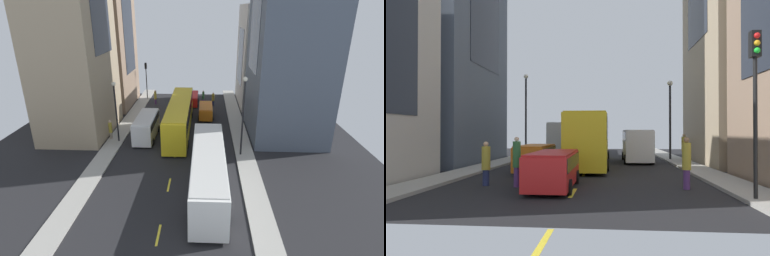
% 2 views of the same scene
% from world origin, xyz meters
% --- Properties ---
extents(ground_plane, '(39.74, 39.74, 0.00)m').
position_xyz_m(ground_plane, '(0.00, 0.00, 0.00)').
color(ground_plane, black).
extents(sidewalk_west, '(1.84, 44.00, 0.15)m').
position_xyz_m(sidewalk_west, '(-6.95, 0.00, 0.07)').
color(sidewalk_west, '#9E9B93').
rests_on(sidewalk_west, ground).
extents(sidewalk_east, '(1.84, 44.00, 0.15)m').
position_xyz_m(sidewalk_east, '(6.95, 0.00, 0.07)').
color(sidewalk_east, '#9E9B93').
rests_on(sidewalk_east, ground).
extents(lane_stripe_0, '(0.16, 2.00, 0.01)m').
position_xyz_m(lane_stripe_0, '(0.00, -21.00, 0.01)').
color(lane_stripe_0, yellow).
rests_on(lane_stripe_0, ground).
extents(lane_stripe_1, '(0.16, 2.00, 0.01)m').
position_xyz_m(lane_stripe_1, '(0.00, -15.00, 0.01)').
color(lane_stripe_1, yellow).
rests_on(lane_stripe_1, ground).
extents(lane_stripe_2, '(0.16, 2.00, 0.01)m').
position_xyz_m(lane_stripe_2, '(0.00, -9.00, 0.01)').
color(lane_stripe_2, yellow).
rests_on(lane_stripe_2, ground).
extents(lane_stripe_3, '(0.16, 2.00, 0.01)m').
position_xyz_m(lane_stripe_3, '(0.00, -3.00, 0.01)').
color(lane_stripe_3, yellow).
rests_on(lane_stripe_3, ground).
extents(lane_stripe_4, '(0.16, 2.00, 0.01)m').
position_xyz_m(lane_stripe_4, '(0.00, 3.00, 0.01)').
color(lane_stripe_4, yellow).
rests_on(lane_stripe_4, ground).
extents(lane_stripe_5, '(0.16, 2.00, 0.01)m').
position_xyz_m(lane_stripe_5, '(0.00, 9.00, 0.01)').
color(lane_stripe_5, yellow).
rests_on(lane_stripe_5, ground).
extents(lane_stripe_6, '(0.16, 2.00, 0.01)m').
position_xyz_m(lane_stripe_6, '(0.00, 15.00, 0.01)').
color(lane_stripe_6, yellow).
rests_on(lane_stripe_6, ground).
extents(lane_stripe_7, '(0.16, 2.00, 0.01)m').
position_xyz_m(lane_stripe_7, '(0.00, 21.00, 0.01)').
color(lane_stripe_7, yellow).
rests_on(lane_stripe_7, ground).
extents(city_bus_white, '(2.80, 12.82, 3.35)m').
position_xyz_m(city_bus_white, '(-3.24, 9.46, 2.01)').
color(city_bus_white, silver).
rests_on(city_bus_white, ground).
extents(streetcar_yellow, '(2.70, 14.63, 3.59)m').
position_xyz_m(streetcar_yellow, '(0.08, -3.05, 2.13)').
color(streetcar_yellow, yellow).
rests_on(streetcar_yellow, ground).
extents(delivery_van_white, '(2.25, 6.18, 2.58)m').
position_xyz_m(delivery_van_white, '(3.66, -0.80, 1.52)').
color(delivery_van_white, white).
rests_on(delivery_van_white, ground).
extents(car_red_0, '(1.89, 4.79, 1.58)m').
position_xyz_m(car_red_0, '(-0.93, -14.01, 0.93)').
color(car_red_0, red).
rests_on(car_red_0, ground).
extents(car_orange_1, '(1.92, 4.52, 1.63)m').
position_xyz_m(car_orange_1, '(-3.02, -8.19, 0.96)').
color(car_orange_1, orange).
rests_on(car_orange_1, ground).
extents(pedestrian_waiting_curb, '(0.37, 0.37, 2.21)m').
position_xyz_m(pedestrian_waiting_curb, '(4.69, -13.72, 1.17)').
color(pedestrian_waiting_curb, '#593372').
rests_on(pedestrian_waiting_curb, ground).
extents(pedestrian_crossing_near, '(0.39, 0.39, 1.99)m').
position_xyz_m(pedestrian_crossing_near, '(-4.12, -13.53, 1.04)').
color(pedestrian_crossing_near, navy).
rests_on(pedestrian_crossing_near, ground).
extents(pedestrian_walking_far, '(0.35, 0.35, 2.21)m').
position_xyz_m(pedestrian_walking_far, '(-2.62, -13.79, 1.18)').
color(pedestrian_walking_far, '#593372').
rests_on(pedestrian_walking_far, ground).
extents(pedestrian_crossing_mid, '(0.39, 0.39, 2.13)m').
position_xyz_m(pedestrian_crossing_mid, '(7.54, -0.03, 1.27)').
color(pedestrian_crossing_mid, gray).
rests_on(pedestrian_crossing_mid, ground).
extents(traffic_light_near_corner, '(0.32, 0.44, 5.74)m').
position_xyz_m(traffic_light_near_corner, '(6.43, -16.29, 4.15)').
color(traffic_light_near_corner, black).
rests_on(traffic_light_near_corner, ground).
extents(streetlamp_near, '(0.44, 0.44, 6.59)m').
position_xyz_m(streetlamp_near, '(6.53, 0.52, 4.22)').
color(streetlamp_near, black).
rests_on(streetlamp_near, ground).
extents(streetlamp_far, '(0.44, 0.44, 7.81)m').
position_xyz_m(streetlamp_far, '(-6.53, 3.28, 4.87)').
color(streetlamp_far, black).
rests_on(streetlamp_far, ground).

